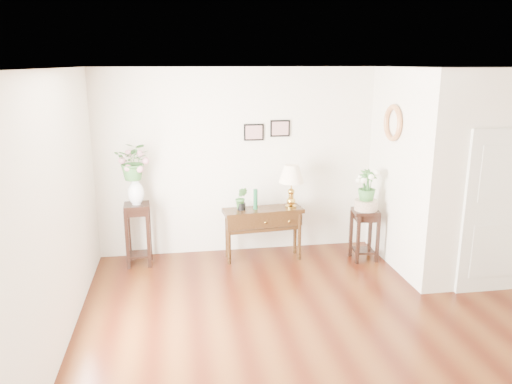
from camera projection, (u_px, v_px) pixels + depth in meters
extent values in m
cube|color=#4C250E|center=(353.00, 335.00, 5.39)|extent=(6.00, 5.50, 0.02)
cube|color=white|center=(367.00, 68.00, 4.69)|extent=(6.00, 5.50, 0.02)
cube|color=silver|center=(295.00, 160.00, 7.67)|extent=(6.00, 0.02, 2.80)
cube|color=silver|center=(48.00, 226.00, 4.57)|extent=(0.02, 5.50, 2.80)
cube|color=silver|center=(456.00, 169.00, 7.06)|extent=(1.80, 1.95, 2.80)
cube|color=silver|center=(497.00, 213.00, 6.19)|extent=(0.90, 0.05, 2.10)
cube|color=black|center=(254.00, 132.00, 7.43)|extent=(0.30, 0.02, 0.25)
cube|color=black|center=(280.00, 128.00, 7.48)|extent=(0.30, 0.02, 0.25)
torus|color=tan|center=(393.00, 123.00, 6.87)|extent=(0.07, 0.51, 0.51)
cube|color=black|center=(263.00, 234.00, 7.41)|extent=(1.20, 0.50, 0.78)
cube|color=#AD8732|center=(291.00, 184.00, 7.29)|extent=(0.49, 0.49, 0.65)
cylinder|color=#154C2B|center=(255.00, 198.00, 7.26)|extent=(0.06, 0.06, 0.30)
imported|color=#376E31|center=(241.00, 199.00, 7.23)|extent=(0.21, 0.19, 0.32)
cube|color=black|center=(138.00, 234.00, 7.19)|extent=(0.37, 0.37, 0.91)
imported|color=#376E31|center=(134.00, 158.00, 6.90)|extent=(0.56, 0.51, 0.54)
cube|color=black|center=(364.00, 235.00, 7.39)|extent=(0.40, 0.40, 0.77)
cylinder|color=beige|center=(366.00, 205.00, 7.27)|extent=(0.40, 0.40, 0.15)
imported|color=#376E31|center=(367.00, 186.00, 7.20)|extent=(0.28, 0.28, 0.47)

